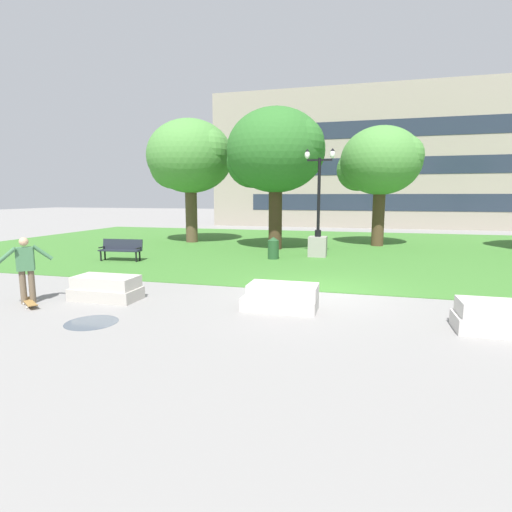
{
  "coord_description": "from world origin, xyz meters",
  "views": [
    {
      "loc": [
        1.07,
        -11.3,
        2.75
      ],
      "look_at": [
        -1.53,
        -1.4,
        1.2
      ],
      "focal_mm": 28.0,
      "sensor_mm": 36.0,
      "label": 1
    }
  ],
  "objects_px": {
    "concrete_block_right": "(503,318)",
    "trash_bin": "(273,248)",
    "person_skateboarder": "(26,266)",
    "skateboard": "(30,303)",
    "concrete_block_center": "(106,288)",
    "park_bench_near_left": "(121,248)",
    "concrete_block_left": "(281,297)",
    "lamp_post_right": "(318,235)"
  },
  "relations": [
    {
      "from": "concrete_block_left",
      "to": "concrete_block_center",
      "type": "bearing_deg",
      "value": -177.19
    },
    {
      "from": "concrete_block_center",
      "to": "skateboard",
      "type": "xyz_separation_m",
      "value": [
        -1.48,
        -1.05,
        -0.22
      ]
    },
    {
      "from": "park_bench_near_left",
      "to": "lamp_post_right",
      "type": "height_order",
      "value": "lamp_post_right"
    },
    {
      "from": "lamp_post_right",
      "to": "concrete_block_left",
      "type": "bearing_deg",
      "value": -89.62
    },
    {
      "from": "concrete_block_right",
      "to": "park_bench_near_left",
      "type": "relative_size",
      "value": 0.98
    },
    {
      "from": "lamp_post_right",
      "to": "concrete_block_right",
      "type": "bearing_deg",
      "value": -63.25
    },
    {
      "from": "concrete_block_left",
      "to": "person_skateboarder",
      "type": "distance_m",
      "value": 6.54
    },
    {
      "from": "concrete_block_left",
      "to": "skateboard",
      "type": "relative_size",
      "value": 1.92
    },
    {
      "from": "person_skateboarder",
      "to": "park_bench_near_left",
      "type": "bearing_deg",
      "value": 103.53
    },
    {
      "from": "skateboard",
      "to": "person_skateboarder",
      "type": "bearing_deg",
      "value": 138.58
    },
    {
      "from": "skateboard",
      "to": "lamp_post_right",
      "type": "height_order",
      "value": "lamp_post_right"
    },
    {
      "from": "lamp_post_right",
      "to": "concrete_block_center",
      "type": "bearing_deg",
      "value": -117.13
    },
    {
      "from": "concrete_block_left",
      "to": "trash_bin",
      "type": "bearing_deg",
      "value": 103.68
    },
    {
      "from": "person_skateboarder",
      "to": "trash_bin",
      "type": "relative_size",
      "value": 1.78
    },
    {
      "from": "concrete_block_right",
      "to": "trash_bin",
      "type": "bearing_deg",
      "value": 128.76
    },
    {
      "from": "park_bench_near_left",
      "to": "lamp_post_right",
      "type": "bearing_deg",
      "value": 22.69
    },
    {
      "from": "person_skateboarder",
      "to": "skateboard",
      "type": "distance_m",
      "value": 0.94
    },
    {
      "from": "concrete_block_left",
      "to": "trash_bin",
      "type": "xyz_separation_m",
      "value": [
        -1.85,
        7.6,
        0.2
      ]
    },
    {
      "from": "park_bench_near_left",
      "to": "trash_bin",
      "type": "bearing_deg",
      "value": 18.69
    },
    {
      "from": "concrete_block_center",
      "to": "trash_bin",
      "type": "relative_size",
      "value": 1.88
    },
    {
      "from": "person_skateboarder",
      "to": "trash_bin",
      "type": "height_order",
      "value": "person_skateboarder"
    },
    {
      "from": "skateboard",
      "to": "lamp_post_right",
      "type": "bearing_deg",
      "value": 58.82
    },
    {
      "from": "lamp_post_right",
      "to": "trash_bin",
      "type": "height_order",
      "value": "lamp_post_right"
    },
    {
      "from": "concrete_block_center",
      "to": "lamp_post_right",
      "type": "bearing_deg",
      "value": 62.87
    },
    {
      "from": "concrete_block_left",
      "to": "park_bench_near_left",
      "type": "bearing_deg",
      "value": 145.43
    },
    {
      "from": "concrete_block_center",
      "to": "park_bench_near_left",
      "type": "distance_m",
      "value": 6.63
    },
    {
      "from": "park_bench_near_left",
      "to": "person_skateboarder",
      "type": "bearing_deg",
      "value": -76.47
    },
    {
      "from": "trash_bin",
      "to": "concrete_block_right",
      "type": "bearing_deg",
      "value": -51.24
    },
    {
      "from": "concrete_block_left",
      "to": "person_skateboarder",
      "type": "bearing_deg",
      "value": -170.52
    },
    {
      "from": "park_bench_near_left",
      "to": "trash_bin",
      "type": "xyz_separation_m",
      "value": [
        6.16,
        2.08,
        -0.04
      ]
    },
    {
      "from": "concrete_block_right",
      "to": "lamp_post_right",
      "type": "bearing_deg",
      "value": 116.75
    },
    {
      "from": "person_skateboarder",
      "to": "concrete_block_right",
      "type": "bearing_deg",
      "value": 3.01
    },
    {
      "from": "park_bench_near_left",
      "to": "lamp_post_right",
      "type": "relative_size",
      "value": 0.38
    },
    {
      "from": "person_skateboarder",
      "to": "skateboard",
      "type": "height_order",
      "value": "person_skateboarder"
    },
    {
      "from": "concrete_block_center",
      "to": "trash_bin",
      "type": "height_order",
      "value": "trash_bin"
    },
    {
      "from": "park_bench_near_left",
      "to": "trash_bin",
      "type": "relative_size",
      "value": 1.91
    },
    {
      "from": "concrete_block_center",
      "to": "person_skateboarder",
      "type": "distance_m",
      "value": 2.02
    },
    {
      "from": "concrete_block_left",
      "to": "park_bench_near_left",
      "type": "height_order",
      "value": "park_bench_near_left"
    },
    {
      "from": "concrete_block_left",
      "to": "person_skateboarder",
      "type": "relative_size",
      "value": 1.06
    },
    {
      "from": "concrete_block_left",
      "to": "trash_bin",
      "type": "relative_size",
      "value": 1.88
    },
    {
      "from": "lamp_post_right",
      "to": "trash_bin",
      "type": "relative_size",
      "value": 4.98
    },
    {
      "from": "lamp_post_right",
      "to": "trash_bin",
      "type": "bearing_deg",
      "value": -145.28
    }
  ]
}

